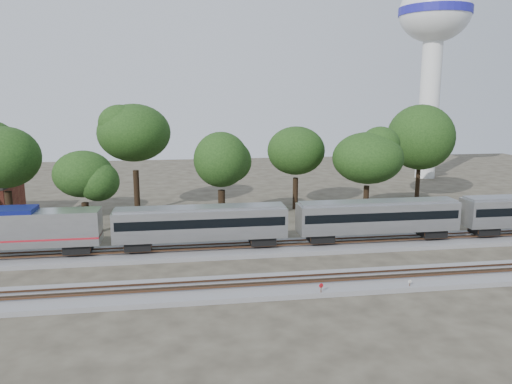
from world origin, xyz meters
TOP-DOWN VIEW (x-y plane):
  - ground at (0.00, 0.00)m, footprint 160.00×160.00m
  - track_far at (0.00, 6.00)m, footprint 160.00×5.00m
  - track_near at (0.00, -4.00)m, footprint 160.00×5.00m
  - train at (23.70, 6.00)m, footprint 104.65×2.98m
  - switch_stand_red at (5.11, -6.31)m, footprint 0.35×0.13m
  - switch_stand_white at (12.40, -6.12)m, footprint 0.29×0.07m
  - switch_lever at (6.38, -6.05)m, footprint 0.56×0.43m
  - water_tower at (40.24, 45.88)m, footprint 12.70×12.70m
  - tree_1 at (-24.64, 17.84)m, footprint 8.54×8.54m
  - tree_2 at (-15.68, 14.33)m, footprint 6.96×6.96m
  - tree_3 at (-10.99, 24.45)m, footprint 10.68×10.68m
  - tree_4 at (-0.55, 16.54)m, footprint 7.98×7.98m
  - tree_5 at (10.07, 23.66)m, footprint 8.08×8.08m
  - tree_6 at (17.73, 17.47)m, footprint 7.70×7.70m
  - tree_7 at (29.42, 27.11)m, footprint 9.36×9.36m

SIDE VIEW (x-z plane):
  - ground at x=0.00m, z-range 0.00..0.00m
  - switch_lever at x=6.38m, z-range 0.00..0.30m
  - track_far at x=0.00m, z-range -0.16..0.57m
  - track_near at x=0.00m, z-range -0.16..0.57m
  - switch_stand_white at x=12.40m, z-range 0.13..1.04m
  - switch_stand_red at x=5.11m, z-range 0.15..1.27m
  - train at x=23.70m, z-range 0.90..5.30m
  - tree_2 at x=-15.68m, z-range 1.92..11.74m
  - tree_6 at x=17.73m, z-range 2.13..12.99m
  - tree_4 at x=-0.55m, z-range 2.21..13.46m
  - tree_5 at x=10.07m, z-range 2.23..13.62m
  - tree_1 at x=-24.64m, z-range 2.36..14.40m
  - tree_7 at x=29.42m, z-range 2.60..15.79m
  - tree_3 at x=-10.99m, z-range 2.97..18.02m
  - water_tower at x=40.24m, z-range 8.47..43.62m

